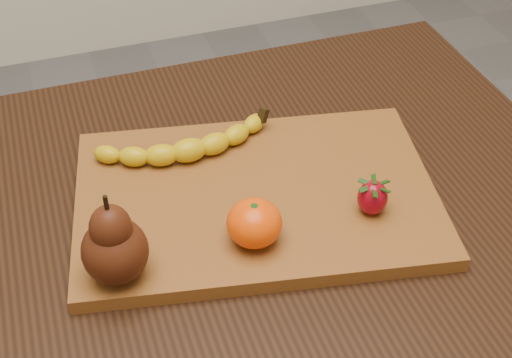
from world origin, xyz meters
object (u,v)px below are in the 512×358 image
object	(u,v)px
cutting_board	(256,197)
pear	(113,238)
table	(213,264)
mandarin	(254,223)

from	to	relation	value
cutting_board	pear	size ratio (longest dim) A/B	3.94
table	pear	distance (m)	0.23
table	mandarin	distance (m)	0.17
mandarin	table	bearing A→B (deg)	110.43
table	cutting_board	world-z (taller)	cutting_board
cutting_board	pear	bearing A→B (deg)	-145.94
table	mandarin	world-z (taller)	mandarin
cutting_board	mandarin	distance (m)	0.09
cutting_board	mandarin	xyz separation A→B (m)	(-0.03, -0.08, 0.04)
pear	mandarin	world-z (taller)	pear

